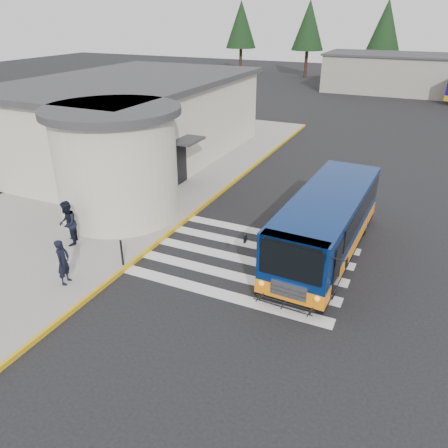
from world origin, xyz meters
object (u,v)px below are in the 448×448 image
at_px(transit_bus, 326,227).
at_px(pedestrian_b, 68,223).
at_px(pedestrian_a, 63,262).
at_px(bollard, 122,253).

bearing_deg(transit_bus, pedestrian_b, -155.80).
xyz_separation_m(transit_bus, pedestrian_a, (-7.42, -5.86, -0.22)).
distance_m(pedestrian_a, bollard, 2.07).
distance_m(pedestrian_b, bollard, 2.91).
bearing_deg(pedestrian_b, pedestrian_a, 4.90).
distance_m(transit_bus, pedestrian_b, 9.94).
height_order(pedestrian_b, bollard, pedestrian_b).
bearing_deg(transit_bus, pedestrian_a, -139.14).
bearing_deg(pedestrian_b, bollard, 46.68).
height_order(transit_bus, bollard, transit_bus).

